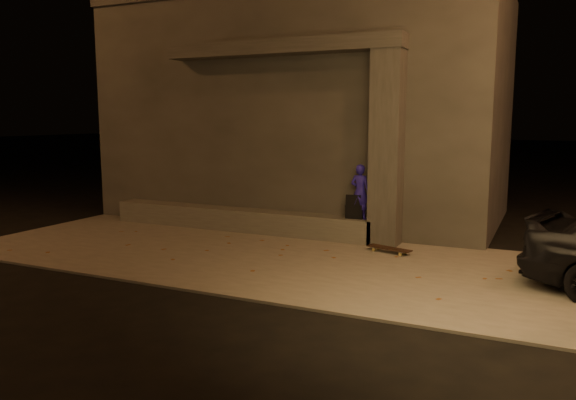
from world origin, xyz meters
The scene contains 9 objects.
ground centered at (0.00, 0.00, 0.00)m, with size 120.00×120.00×0.00m, color black.
sidewalk centered at (0.00, 2.00, 0.02)m, with size 11.00×4.40×0.04m, color #645F58.
building centered at (-1.00, 6.49, 2.61)m, with size 9.00×5.10×5.22m.
ledge centered at (-1.50, 3.75, 0.27)m, with size 6.00×0.55×0.45m, color #514F49.
column centered at (1.70, 3.75, 1.84)m, with size 0.55×0.55×3.60m, color #353330.
canopy centered at (-0.50, 3.80, 3.78)m, with size 5.00×0.70×0.28m, color #353330.
skateboarder centered at (1.20, 3.75, 1.01)m, with size 0.38×0.25×1.05m, color #261AAB.
backpack centered at (1.10, 3.75, 0.65)m, with size 0.35×0.25×0.47m.
skateboard centered at (1.97, 3.10, 0.11)m, with size 0.84×0.43×0.09m.
Camera 1 is at (4.47, -6.45, 2.41)m, focal length 35.00 mm.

